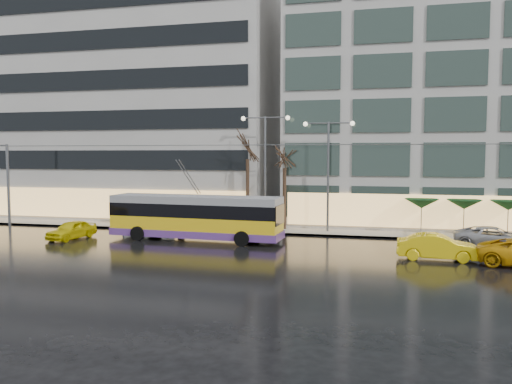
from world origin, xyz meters
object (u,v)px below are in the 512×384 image
(bus_shelter, at_px, (145,204))
(taxi_a, at_px, (72,230))
(trolleybus, at_px, (195,219))
(street_lamp_near, at_px, (265,156))

(bus_shelter, distance_m, taxi_a, 7.51)
(trolleybus, height_order, street_lamp_near, street_lamp_near)
(street_lamp_near, xyz_separation_m, taxi_a, (-12.86, -7.08, -5.31))
(bus_shelter, xyz_separation_m, street_lamp_near, (10.38, 0.11, 4.03))
(trolleybus, bearing_deg, taxi_a, -170.15)
(bus_shelter, bearing_deg, street_lamp_near, 0.63)
(trolleybus, relative_size, street_lamp_near, 1.39)
(bus_shelter, height_order, taxi_a, bus_shelter)
(bus_shelter, bearing_deg, trolleybus, -39.93)
(bus_shelter, distance_m, street_lamp_near, 11.14)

